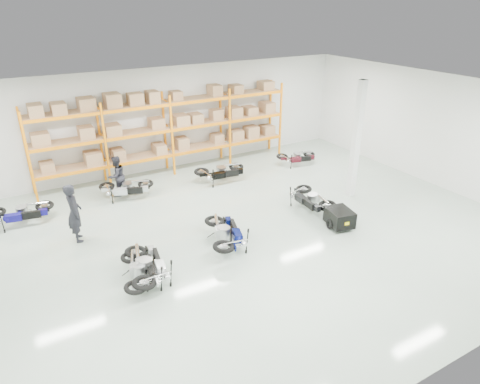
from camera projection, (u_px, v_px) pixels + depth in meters
room at (243, 170)px, 13.25m from camera, size 18.00×18.00×18.00m
pallet_rack at (168, 122)px, 18.34m from camera, size 11.28×0.98×3.62m
structural_column at (356, 141)px, 16.00m from camera, size 0.25×0.25×4.50m
moto_blue_centre at (226, 230)px, 13.21m from camera, size 1.49×2.14×1.25m
moto_silver_left at (148, 262)px, 11.63m from camera, size 1.22×2.00×1.21m
moto_black_far_left at (141, 267)px, 11.46m from camera, size 1.21×1.87×1.12m
moto_touring_right at (310, 195)px, 15.57m from camera, size 1.05×1.89×1.18m
trailer at (339, 217)px, 14.38m from camera, size 0.91×1.61×0.65m
moto_back_a at (20, 209)px, 14.55m from camera, size 1.95×1.20×1.18m
moto_back_b at (126, 185)px, 16.48m from camera, size 1.98×1.44×1.15m
moto_back_c at (221, 169)px, 17.95m from camera, size 1.99×1.19×1.22m
moto_back_d at (297, 155)px, 19.80m from camera, size 1.76×1.21×1.04m
person_left at (74, 213)px, 13.42m from camera, size 0.49×0.72×1.93m
person_back at (117, 176)px, 16.62m from camera, size 0.98×0.91×1.61m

